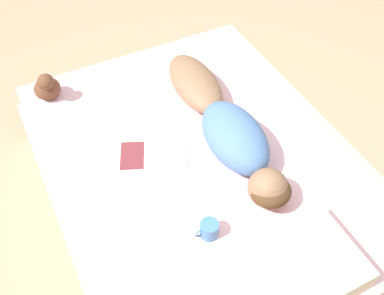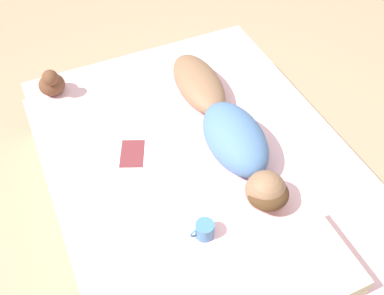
{
  "view_description": "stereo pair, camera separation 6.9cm",
  "coord_description": "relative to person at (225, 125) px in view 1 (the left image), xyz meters",
  "views": [
    {
      "loc": [
        0.77,
        1.42,
        2.4
      ],
      "look_at": [
        0.04,
        -0.05,
        0.54
      ],
      "focal_mm": 42.0,
      "sensor_mm": 36.0,
      "label": 1
    },
    {
      "loc": [
        0.71,
        1.45,
        2.4
      ],
      "look_at": [
        0.04,
        -0.05,
        0.54
      ],
      "focal_mm": 42.0,
      "sensor_mm": 36.0,
      "label": 2
    }
  ],
  "objects": [
    {
      "name": "ground_plane",
      "position": [
        0.19,
        0.07,
        -0.6
      ],
      "size": [
        12.0,
        12.0,
        0.0
      ],
      "primitive_type": "plane",
      "color": "#9E8466"
    },
    {
      "name": "bed",
      "position": [
        0.19,
        0.07,
        -0.36
      ],
      "size": [
        1.66,
        2.17,
        0.49
      ],
      "color": "beige",
      "rests_on": "ground_plane"
    },
    {
      "name": "person",
      "position": [
        0.0,
        0.0,
        0.0
      ],
      "size": [
        0.34,
        1.31,
        0.24
      ],
      "rotation": [
        0.0,
        0.0,
        -0.05
      ],
      "color": "brown",
      "rests_on": "bed"
    },
    {
      "name": "open_magazine",
      "position": [
        0.44,
        -0.07,
        -0.1
      ],
      "size": [
        0.49,
        0.43,
        0.01
      ],
      "rotation": [
        0.0,
        0.0,
        -0.41
      ],
      "color": "white",
      "rests_on": "bed"
    },
    {
      "name": "coffee_mug",
      "position": [
        0.38,
        0.52,
        -0.06
      ],
      "size": [
        0.12,
        0.09,
        0.09
      ],
      "color": "teal",
      "rests_on": "bed"
    },
    {
      "name": "plush_toy",
      "position": [
        0.81,
        -0.79,
        -0.02
      ],
      "size": [
        0.16,
        0.18,
        0.22
      ],
      "color": "brown",
      "rests_on": "bed"
    },
    {
      "name": "pillow",
      "position": [
        0.19,
        0.88,
        -0.04
      ],
      "size": [
        0.65,
        0.41,
        0.13
      ],
      "color": "beige",
      "rests_on": "bed"
    }
  ]
}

